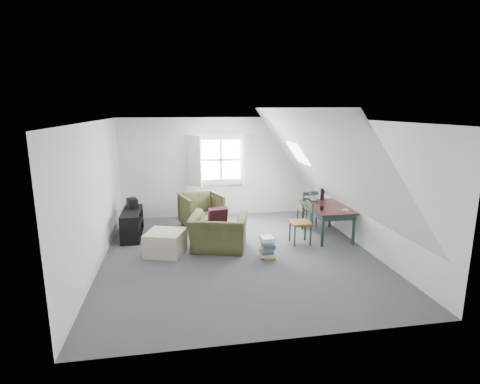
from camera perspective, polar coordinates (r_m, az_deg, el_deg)
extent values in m
plane|color=#47474C|center=(7.23, -0.19, -9.44)|extent=(5.50, 5.50, 0.00)
plane|color=white|center=(6.70, -0.21, 10.79)|extent=(5.50, 5.50, 0.00)
plane|color=silver|center=(9.53, -2.95, 3.77)|extent=(5.00, 0.00, 5.00)
plane|color=silver|center=(4.27, 6.00, -7.50)|extent=(5.00, 0.00, 5.00)
plane|color=silver|center=(6.91, -21.11, -0.48)|extent=(0.00, 5.50, 5.50)
plane|color=silver|center=(7.67, 18.56, 0.95)|extent=(0.00, 5.50, 5.50)
plane|color=white|center=(6.68, -13.45, 4.20)|extent=(3.19, 5.50, 4.48)
plane|color=white|center=(7.18, 12.13, 4.83)|extent=(3.19, 5.50, 4.48)
cube|color=white|center=(9.48, -2.95, 4.95)|extent=(1.30, 0.04, 1.30)
cube|color=white|center=(9.27, -7.02, 4.69)|extent=(0.35, 0.35, 1.25)
cube|color=white|center=(9.43, 1.29, 4.92)|extent=(0.35, 0.35, 1.25)
cube|color=white|center=(9.47, -2.94, 4.94)|extent=(1.00, 0.02, 1.00)
cube|color=white|center=(9.45, -2.93, 4.93)|extent=(1.08, 0.04, 0.05)
cube|color=white|center=(9.45, -2.93, 4.93)|extent=(0.05, 0.04, 1.08)
cube|color=white|center=(8.40, 8.84, 5.85)|extent=(0.35, 0.75, 0.47)
imported|color=#404224|center=(7.48, -3.23, -8.68)|extent=(1.28, 1.18, 0.70)
imported|color=#404224|center=(8.84, -5.86, -5.32)|extent=(1.08, 1.10, 0.80)
cube|color=#350E1D|center=(7.42, -3.42, -3.76)|extent=(0.41, 0.28, 0.39)
cube|color=#BEAB94|center=(7.31, -11.30, -7.59)|extent=(0.84, 0.84, 0.44)
cube|color=black|center=(8.23, 13.16, -2.22)|extent=(0.81, 1.34, 0.04)
cube|color=#1E322F|center=(8.25, 13.13, -2.70)|extent=(0.72, 1.25, 0.11)
cylinder|color=#1E322F|center=(7.67, 12.47, -5.89)|extent=(0.06, 0.06, 0.64)
cylinder|color=#1E322F|center=(7.94, 16.92, -5.52)|extent=(0.06, 0.06, 0.64)
cylinder|color=#1E322F|center=(8.74, 9.53, -3.47)|extent=(0.06, 0.06, 0.64)
cylinder|color=#1E322F|center=(8.97, 13.53, -3.22)|extent=(0.06, 0.06, 0.64)
sphere|color=silver|center=(8.54, 11.12, -0.54)|extent=(0.24, 0.24, 0.24)
cylinder|color=silver|center=(8.51, 11.17, 0.47)|extent=(0.08, 0.08, 0.13)
cylinder|color=black|center=(8.72, 12.43, -0.29)|extent=(0.09, 0.09, 0.28)
cylinder|color=#3F2D1E|center=(8.66, 12.52, 1.68)|extent=(0.03, 0.06, 0.50)
cylinder|color=#3F2D1E|center=(8.68, 12.60, 1.70)|extent=(0.05, 0.07, 0.50)
cylinder|color=#3F2D1E|center=(8.65, 12.48, 1.67)|extent=(0.06, 0.08, 0.49)
imported|color=black|center=(7.86, 12.32, -2.73)|extent=(0.11, 0.11, 0.09)
cube|color=white|center=(7.90, 15.76, -2.70)|extent=(0.12, 0.09, 0.04)
cube|color=brown|center=(8.83, 10.19, -2.48)|extent=(0.41, 0.41, 0.05)
cylinder|color=#1E322F|center=(9.10, 10.77, -3.56)|extent=(0.04, 0.04, 0.42)
cylinder|color=#1E322F|center=(8.80, 11.53, -4.16)|extent=(0.04, 0.04, 0.42)
cylinder|color=#1E322F|center=(8.99, 8.77, -3.69)|extent=(0.04, 0.04, 0.42)
cylinder|color=#1E322F|center=(8.69, 9.47, -4.29)|extent=(0.04, 0.04, 0.42)
cylinder|color=#1E322F|center=(8.67, 11.71, -1.36)|extent=(0.04, 0.04, 0.44)
cylinder|color=#1E322F|center=(8.55, 9.62, -1.46)|extent=(0.04, 0.04, 0.44)
cube|color=#1E322F|center=(8.57, 10.72, -0.26)|extent=(0.33, 0.03, 0.08)
cube|color=#1E322F|center=(8.60, 10.68, -1.09)|extent=(0.33, 0.03, 0.06)
cube|color=brown|center=(7.73, 9.19, -4.66)|extent=(0.41, 0.41, 0.05)
cylinder|color=#1E322F|center=(7.90, 7.61, -5.97)|extent=(0.04, 0.04, 0.42)
cylinder|color=#1E322F|center=(8.00, 9.88, -5.81)|extent=(0.04, 0.04, 0.42)
cylinder|color=#1E322F|center=(7.60, 8.35, -6.75)|extent=(0.04, 0.04, 0.42)
cylinder|color=#1E322F|center=(7.71, 10.70, -6.56)|extent=(0.04, 0.04, 0.42)
cylinder|color=#1E322F|center=(7.88, 10.14, -2.74)|extent=(0.04, 0.04, 0.44)
cylinder|color=#1E322F|center=(7.58, 10.98, -3.39)|extent=(0.04, 0.04, 0.44)
cube|color=#1E322F|center=(7.69, 10.60, -1.80)|extent=(0.03, 0.33, 0.08)
cube|color=#1E322F|center=(7.72, 10.56, -2.71)|extent=(0.03, 0.33, 0.06)
cube|color=black|center=(8.48, -16.00, -6.44)|extent=(0.38, 1.14, 0.03)
cube|color=black|center=(8.40, -16.11, -4.70)|extent=(0.38, 1.14, 0.03)
cube|color=black|center=(8.32, -16.23, -2.83)|extent=(0.38, 1.14, 0.03)
cube|color=black|center=(7.88, -16.54, -5.89)|extent=(0.38, 0.03, 0.57)
cube|color=black|center=(8.93, -15.74, -3.65)|extent=(0.38, 0.03, 0.57)
cube|color=#264C99|center=(8.14, -16.29, -6.50)|extent=(0.17, 0.19, 0.21)
cube|color=red|center=(8.54, -15.98, -5.58)|extent=(0.17, 0.23, 0.21)
cube|color=white|center=(8.19, -16.30, -4.33)|extent=(0.17, 0.21, 0.19)
cube|color=black|center=(8.54, -16.10, -1.69)|extent=(0.28, 0.32, 0.22)
cube|color=#B29933|center=(7.08, 4.34, -9.79)|extent=(0.21, 0.28, 0.03)
cube|color=white|center=(7.08, 4.09, -9.51)|extent=(0.27, 0.30, 0.03)
cube|color=white|center=(7.06, 4.43, -9.29)|extent=(0.22, 0.30, 0.04)
cube|color=#337F4C|center=(7.04, 4.02, -9.07)|extent=(0.23, 0.28, 0.03)
cube|color=#264C99|center=(7.01, 4.25, -8.92)|extent=(0.24, 0.31, 0.02)
cube|color=#B29933|center=(7.03, 4.20, -8.66)|extent=(0.21, 0.28, 0.03)
cube|color=#B29933|center=(7.03, 4.21, -8.38)|extent=(0.24, 0.31, 0.04)
cube|color=#264C99|center=(6.99, 4.49, -8.20)|extent=(0.25, 0.31, 0.04)
cube|color=#264C99|center=(6.97, 4.33, -7.94)|extent=(0.25, 0.30, 0.03)
cube|color=#B29933|center=(7.01, 4.18, -7.54)|extent=(0.22, 0.29, 0.04)
cube|color=white|center=(6.98, 4.11, -7.27)|extent=(0.23, 0.26, 0.04)
cube|color=white|center=(6.97, 4.14, -6.96)|extent=(0.23, 0.28, 0.03)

